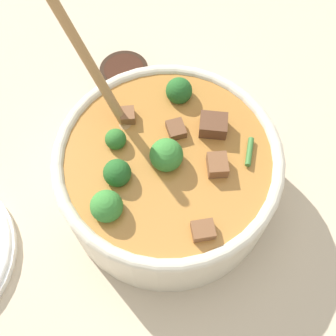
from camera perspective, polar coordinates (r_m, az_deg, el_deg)
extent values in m
plane|color=#C6B293|center=(0.60, 0.00, -3.07)|extent=(4.00, 4.00, 0.00)
cylinder|color=beige|center=(0.55, 0.00, -0.95)|extent=(0.28, 0.28, 0.10)
torus|color=beige|center=(0.51, 0.00, 1.55)|extent=(0.28, 0.28, 0.02)
cylinder|color=#B27533|center=(0.54, 0.00, 0.05)|extent=(0.26, 0.26, 0.06)
sphere|color=#387F33|center=(0.49, -0.42, 1.82)|extent=(0.04, 0.04, 0.04)
cylinder|color=#6B9956|center=(0.52, -0.40, 0.26)|extent=(0.01, 0.01, 0.02)
sphere|color=#235B23|center=(0.55, 1.50, 10.43)|extent=(0.03, 0.03, 0.03)
cylinder|color=#6B9956|center=(0.57, 1.44, 8.89)|extent=(0.01, 0.01, 0.02)
sphere|color=#235B23|center=(0.49, -6.90, -0.67)|extent=(0.03, 0.03, 0.03)
cylinder|color=#6B9956|center=(0.51, -6.61, -1.87)|extent=(0.01, 0.01, 0.01)
sphere|color=#387F33|center=(0.47, -8.32, -5.14)|extent=(0.04, 0.04, 0.04)
cylinder|color=#6B9956|center=(0.50, -7.92, -6.31)|extent=(0.01, 0.01, 0.02)
sphere|color=#2D6B28|center=(0.52, -6.93, 4.33)|extent=(0.03, 0.03, 0.03)
cylinder|color=#6B9956|center=(0.53, -6.71, 3.27)|extent=(0.01, 0.01, 0.01)
cube|color=brown|center=(0.47, 4.75, -8.51)|extent=(0.03, 0.03, 0.02)
cube|color=brown|center=(0.52, 1.12, 5.07)|extent=(0.03, 0.03, 0.02)
cube|color=brown|center=(0.53, -5.47, 7.05)|extent=(0.03, 0.02, 0.02)
cube|color=brown|center=(0.50, 6.79, 0.73)|extent=(0.03, 0.03, 0.02)
cube|color=brown|center=(0.52, 6.13, 5.64)|extent=(0.03, 0.04, 0.03)
cylinder|color=#3D7533|center=(0.52, 10.98, 2.18)|extent=(0.04, 0.01, 0.01)
ellipsoid|color=#A87A47|center=(0.54, -5.74, 5.77)|extent=(0.04, 0.03, 0.01)
cylinder|color=#A87A47|center=(0.49, -11.99, 15.96)|extent=(0.07, 0.12, 0.21)
cylinder|color=black|center=(0.69, -5.84, 12.13)|extent=(0.08, 0.08, 0.04)
cylinder|color=#381E14|center=(0.68, -5.95, 12.87)|extent=(0.06, 0.06, 0.01)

